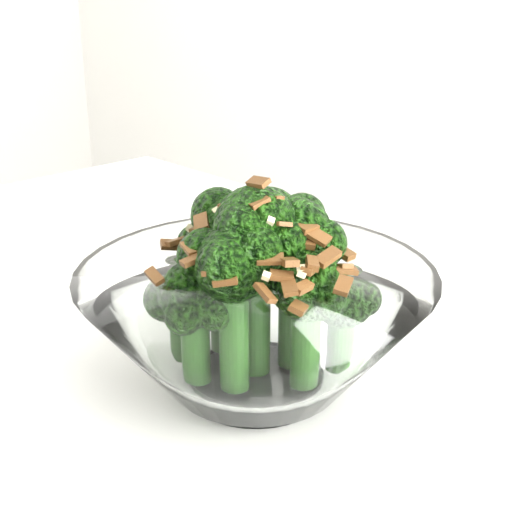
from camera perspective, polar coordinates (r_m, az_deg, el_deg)
The scene contains 2 objects.
table at distance 0.53m, azimuth -5.71°, elevation -17.81°, with size 1.36×1.08×0.75m.
broccoli_dish at distance 0.48m, azimuth -0.01°, elevation -4.61°, with size 0.24×0.24×0.15m.
Camera 1 is at (0.34, -0.35, 1.02)m, focal length 50.00 mm.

